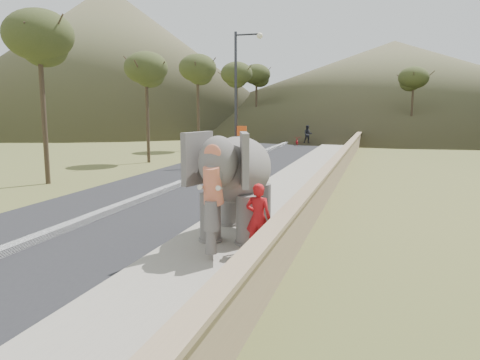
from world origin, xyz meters
name	(u,v)px	position (x,y,z in m)	size (l,w,h in m)	color
ground	(236,240)	(0.00, 0.00, 0.00)	(160.00, 160.00, 0.00)	olive
road	(200,178)	(-5.00, 10.00, 0.01)	(7.00, 120.00, 0.03)	black
median	(200,176)	(-5.00, 10.00, 0.11)	(0.35, 120.00, 0.22)	black
walkway	(299,181)	(0.00, 10.00, 0.07)	(3.00, 120.00, 0.15)	#9E9687
parapet	(335,173)	(1.65, 10.00, 0.55)	(0.30, 120.00, 1.10)	tan
lamppost	(241,85)	(-4.69, 16.00, 4.87)	(1.76, 0.36, 8.00)	#2C2B30
signboard	(242,138)	(-4.50, 15.63, 1.64)	(0.60, 0.08, 2.40)	#2D2D33
hill_left	(110,59)	(-38.00, 55.00, 11.00)	(60.00, 60.00, 22.00)	brown
hill_far	(393,85)	(5.00, 70.00, 7.00)	(80.00, 80.00, 14.00)	brown
elephant_and_man	(238,184)	(0.02, 0.11, 1.53)	(2.28, 3.91, 2.79)	slate
motorcyclist	(303,138)	(-3.24, 30.88, 0.76)	(1.86, 1.66, 1.88)	maroon
trees	(335,103)	(-0.24, 29.21, 3.82)	(48.42, 41.87, 8.93)	#473828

